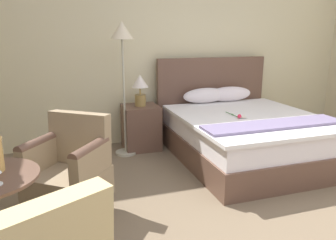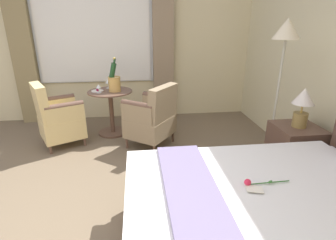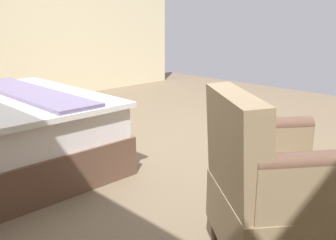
% 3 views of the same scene
% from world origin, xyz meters
% --- Properties ---
extents(ground_plane, '(7.34, 7.34, 0.00)m').
position_xyz_m(ground_plane, '(0.00, 0.00, 0.00)').
color(ground_plane, brown).
extents(armchair_by_window, '(0.80, 0.80, 0.89)m').
position_xyz_m(armchair_by_window, '(-1.58, 0.88, 0.42)').
color(armchair_by_window, brown).
rests_on(armchair_by_window, ground).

